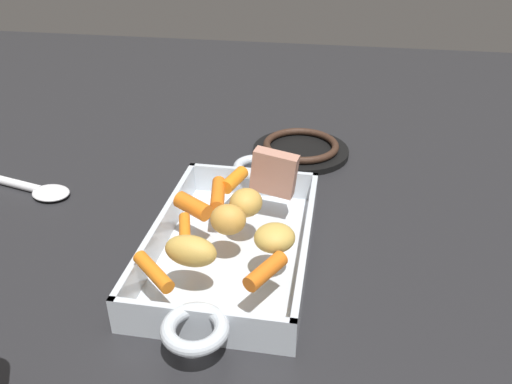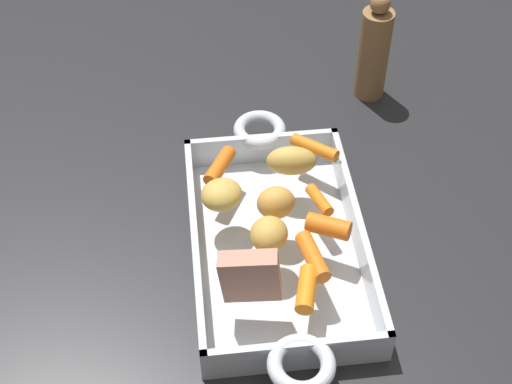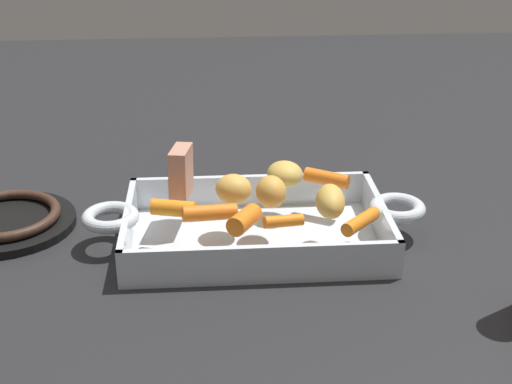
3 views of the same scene
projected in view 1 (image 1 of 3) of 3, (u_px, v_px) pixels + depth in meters
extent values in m
plane|color=#232326|center=(233.00, 255.00, 0.70)|extent=(2.25, 2.25, 0.00)
cube|color=silver|center=(232.00, 252.00, 0.69)|extent=(0.33, 0.20, 0.01)
cube|color=silver|center=(161.00, 233.00, 0.70)|extent=(0.33, 0.01, 0.05)
cube|color=silver|center=(306.00, 248.00, 0.67)|extent=(0.33, 0.01, 0.05)
cube|color=silver|center=(253.00, 182.00, 0.82)|extent=(0.01, 0.20, 0.05)
cube|color=silver|center=(201.00, 326.00, 0.55)|extent=(0.01, 0.20, 0.05)
torus|color=silver|center=(255.00, 167.00, 0.83)|extent=(0.07, 0.07, 0.02)
torus|color=silver|center=(195.00, 329.00, 0.52)|extent=(0.07, 0.07, 0.02)
cube|color=tan|center=(274.00, 173.00, 0.73)|extent=(0.03, 0.07, 0.07)
cylinder|color=orange|center=(193.00, 206.00, 0.69)|extent=(0.05, 0.06, 0.03)
cylinder|color=orange|center=(266.00, 271.00, 0.57)|extent=(0.06, 0.05, 0.02)
cylinder|color=orange|center=(234.00, 180.00, 0.75)|extent=(0.06, 0.03, 0.02)
cylinder|color=orange|center=(185.00, 228.00, 0.65)|extent=(0.05, 0.03, 0.02)
cylinder|color=orange|center=(218.00, 194.00, 0.72)|extent=(0.07, 0.03, 0.02)
cylinder|color=orange|center=(153.00, 272.00, 0.58)|extent=(0.06, 0.06, 0.02)
ellipsoid|color=gold|center=(224.00, 219.00, 0.65)|extent=(0.04, 0.05, 0.04)
ellipsoid|color=gold|center=(275.00, 238.00, 0.62)|extent=(0.06, 0.06, 0.03)
ellipsoid|color=gold|center=(191.00, 251.00, 0.59)|extent=(0.04, 0.07, 0.04)
ellipsoid|color=gold|center=(246.00, 203.00, 0.68)|extent=(0.06, 0.06, 0.04)
cylinder|color=black|center=(301.00, 151.00, 0.96)|extent=(0.18, 0.18, 0.01)
torus|color=#382319|center=(301.00, 145.00, 0.95)|extent=(0.14, 0.14, 0.01)
ellipsoid|color=white|center=(51.00, 193.00, 0.82)|extent=(0.06, 0.07, 0.01)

